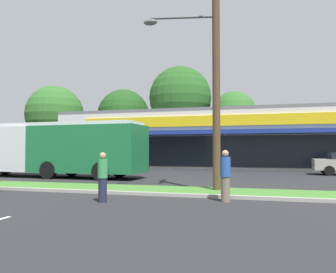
{
  "coord_description": "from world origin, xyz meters",
  "views": [
    {
      "loc": [
        7.01,
        0.72,
        1.68
      ],
      "look_at": [
        1.92,
        18.1,
        2.35
      ],
      "focal_mm": 37.39,
      "sensor_mm": 36.0,
      "label": 1
    }
  ],
  "objects_px": {
    "utility_pole": "(212,61)",
    "city_bus": "(48,148)",
    "pedestrian_by_pole": "(103,177)",
    "pedestrian_near_bench": "(225,176)",
    "car_1": "(107,161)"
  },
  "relations": [
    {
      "from": "utility_pole",
      "to": "city_bus",
      "type": "xyz_separation_m",
      "value": [
        -10.87,
        4.89,
        -3.37
      ]
    },
    {
      "from": "city_bus",
      "to": "pedestrian_by_pole",
      "type": "height_order",
      "value": "city_bus"
    },
    {
      "from": "car_1",
      "to": "pedestrian_near_bench",
      "type": "distance_m",
      "value": 16.69
    },
    {
      "from": "utility_pole",
      "to": "pedestrian_by_pole",
      "type": "relative_size",
      "value": 6.05
    },
    {
      "from": "city_bus",
      "to": "pedestrian_by_pole",
      "type": "distance_m",
      "value": 11.47
    },
    {
      "from": "city_bus",
      "to": "pedestrian_by_pole",
      "type": "bearing_deg",
      "value": 135.24
    },
    {
      "from": "pedestrian_by_pole",
      "to": "city_bus",
      "type": "bearing_deg",
      "value": -26.51
    },
    {
      "from": "city_bus",
      "to": "pedestrian_by_pole",
      "type": "xyz_separation_m",
      "value": [
        7.88,
        -8.27,
        -0.97
      ]
    },
    {
      "from": "car_1",
      "to": "pedestrian_by_pole",
      "type": "bearing_deg",
      "value": 115.62
    },
    {
      "from": "pedestrian_near_bench",
      "to": "car_1",
      "type": "bearing_deg",
      "value": 17.12
    },
    {
      "from": "city_bus",
      "to": "pedestrian_near_bench",
      "type": "distance_m",
      "value": 13.64
    },
    {
      "from": "pedestrian_by_pole",
      "to": "utility_pole",
      "type": "bearing_deg",
      "value": -111.56
    },
    {
      "from": "car_1",
      "to": "pedestrian_near_bench",
      "type": "height_order",
      "value": "pedestrian_near_bench"
    },
    {
      "from": "pedestrian_near_bench",
      "to": "utility_pole",
      "type": "bearing_deg",
      "value": -3.06
    },
    {
      "from": "utility_pole",
      "to": "car_1",
      "type": "relative_size",
      "value": 2.2
    }
  ]
}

